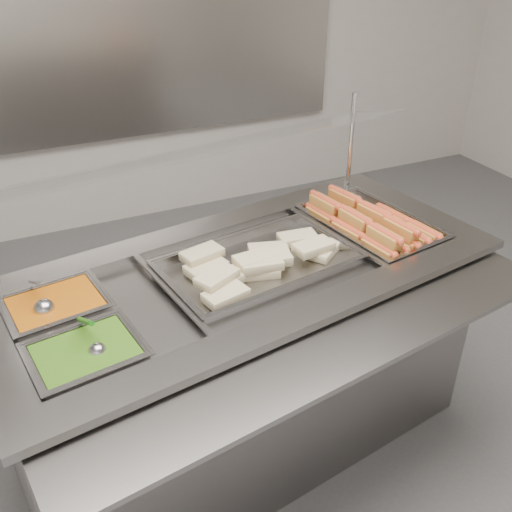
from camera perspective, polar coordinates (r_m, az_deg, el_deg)
name	(u,v)px	position (r m, az deg, el deg)	size (l,w,h in m)	color
ground	(297,501)	(2.25, 4.08, -23.27)	(6.00, 6.00, 0.00)	#57575A
back_panel	(107,39)	(3.70, -14.68, 20.22)	(3.00, 0.04, 1.20)	gray
steam_counter	(246,360)	(2.14, -1.04, -10.36)	(1.82, 1.02, 0.82)	slate
tray_rail	(336,352)	(1.62, 7.96, -9.50)	(1.66, 0.58, 0.05)	gray
sneeze_guard	(211,152)	(1.90, -4.56, 10.31)	(1.53, 0.50, 0.40)	silver
pan_hotdogs	(370,230)	(2.23, 11.32, 2.53)	(0.39, 0.55, 0.09)	gray
pan_wraps	(258,267)	(1.93, 0.23, -1.07)	(0.67, 0.46, 0.06)	gray
pan_beans	(57,313)	(1.84, -19.24, -5.39)	(0.31, 0.26, 0.09)	gray
pan_peas	(87,362)	(1.63, -16.51, -10.09)	(0.31, 0.26, 0.09)	gray
hotdogs_in_buns	(369,223)	(2.20, 11.21, 3.30)	(0.34, 0.50, 0.11)	#A66F22
tortilla_wraps	(258,262)	(1.91, 0.20, -0.56)	(0.58, 0.33, 0.06)	#CEBA8A
ladle	(44,307)	(1.80, -20.46, -4.83)	(0.06, 0.18, 0.13)	#B1B1B6
serving_spoon	(95,346)	(1.60, -15.77, -8.64)	(0.05, 0.17, 0.12)	#B1B1B6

